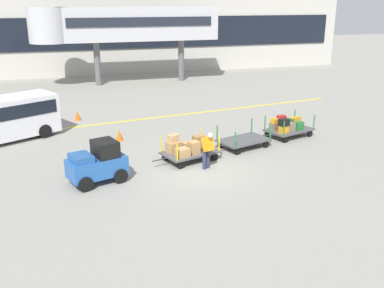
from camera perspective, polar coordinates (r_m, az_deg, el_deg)
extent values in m
plane|color=gray|center=(17.58, 0.96, -3.40)|extent=(120.00, 120.00, 0.00)
cube|color=yellow|center=(26.01, -1.70, 3.85)|extent=(21.67, 3.10, 0.01)
cube|color=#BCB7AD|center=(41.93, -10.65, 13.77)|extent=(46.35, 2.40, 6.77)
cube|color=black|center=(40.67, -10.44, 14.12)|extent=(44.03, 0.12, 2.80)
cube|color=#B7B7BC|center=(36.17, -6.98, 15.41)|extent=(12.65, 2.20, 2.60)
cylinder|color=#B7B7BC|center=(35.53, -18.38, 14.60)|extent=(3.00, 3.00, 2.60)
cube|color=#1E232D|center=(35.04, -6.62, 15.66)|extent=(11.39, 0.08, 0.70)
cylinder|color=#59595B|center=(35.96, -12.33, 10.28)|extent=(0.50, 0.50, 3.44)
cylinder|color=#59595B|center=(37.24, -1.44, 10.95)|extent=(0.50, 0.50, 3.44)
cube|color=#2659A5|center=(16.54, -12.39, -2.93)|extent=(2.33, 1.66, 0.70)
cube|color=black|center=(16.45, -11.36, -0.57)|extent=(1.05, 1.18, 0.60)
cube|color=#225095|center=(16.19, -14.38, -1.78)|extent=(0.94, 1.10, 0.24)
cylinder|color=black|center=(16.91, -15.12, -3.95)|extent=(0.59, 0.34, 0.56)
cylinder|color=black|center=(16.00, -13.84, -5.15)|extent=(0.59, 0.34, 0.56)
cylinder|color=black|center=(17.36, -10.90, -3.04)|extent=(0.59, 0.34, 0.56)
cylinder|color=black|center=(16.47, -9.41, -4.15)|extent=(0.59, 0.34, 0.56)
cube|color=#4C4C4F|center=(18.48, -0.25, -1.10)|extent=(2.61, 2.01, 0.08)
cylinder|color=gold|center=(18.34, -4.12, -0.02)|extent=(0.06, 0.06, 0.70)
cylinder|color=gold|center=(17.30, -1.95, -1.13)|extent=(0.06, 0.06, 0.70)
cylinder|color=gold|center=(19.44, 1.26, 1.09)|extent=(0.06, 0.06, 0.70)
cylinder|color=gold|center=(18.46, 3.59, 0.11)|extent=(0.06, 0.06, 0.70)
cylinder|color=black|center=(18.59, -3.48, -1.68)|extent=(0.34, 0.19, 0.32)
cylinder|color=black|center=(17.64, -1.48, -2.77)|extent=(0.34, 0.19, 0.32)
cylinder|color=black|center=(19.47, 0.86, -0.70)|extent=(0.34, 0.19, 0.32)
cylinder|color=black|center=(18.57, 2.98, -1.68)|extent=(0.34, 0.19, 0.32)
cylinder|color=#333333|center=(17.74, -4.26, -2.07)|extent=(0.68, 0.25, 0.05)
cube|color=#A87F4C|center=(18.36, -2.48, -0.39)|extent=(0.69, 0.66, 0.44)
cube|color=#A87F4C|center=(17.81, -1.27, -1.12)|extent=(0.63, 0.60, 0.35)
cube|color=#A87F4C|center=(18.64, -0.65, -0.26)|extent=(0.55, 0.55, 0.34)
cube|color=#A87F4C|center=(18.18, 0.25, -0.44)|extent=(0.51, 0.50, 0.52)
cube|color=olive|center=(18.98, 0.94, 0.38)|extent=(0.57, 0.46, 0.52)
cube|color=#9E7A4C|center=(18.53, 1.98, -0.10)|extent=(0.49, 0.50, 0.51)
cube|color=tan|center=(18.24, -2.50, 0.74)|extent=(0.53, 0.49, 0.32)
cube|color=#4C4C4F|center=(20.23, 6.79, 0.51)|extent=(2.61, 2.01, 0.08)
cylinder|color=#237033|center=(19.94, 3.32, 1.52)|extent=(0.06, 0.06, 0.70)
cylinder|color=#237033|center=(18.99, 5.70, 0.59)|extent=(0.06, 0.06, 0.70)
cylinder|color=#237033|center=(21.26, 7.85, 2.44)|extent=(0.06, 0.06, 0.70)
cylinder|color=#237033|center=(20.36, 10.27, 1.61)|extent=(0.06, 0.06, 0.70)
cylinder|color=black|center=(20.20, 3.82, -0.03)|extent=(0.34, 0.19, 0.32)
cylinder|color=black|center=(19.33, 5.99, -0.94)|extent=(0.34, 0.19, 0.32)
cylinder|color=black|center=(21.26, 7.48, 0.80)|extent=(0.34, 0.19, 0.32)
cylinder|color=black|center=(20.44, 9.69, -0.03)|extent=(0.34, 0.19, 0.32)
cylinder|color=#333333|center=(19.32, 3.43, -0.32)|extent=(0.68, 0.25, 0.05)
cube|color=#4C4C4F|center=(22.25, 12.64, 1.84)|extent=(2.61, 2.01, 0.08)
cylinder|color=#237033|center=(21.84, 9.57, 2.79)|extent=(0.06, 0.06, 0.70)
cylinder|color=#237033|center=(20.98, 12.00, 1.99)|extent=(0.06, 0.06, 0.70)
cylinder|color=#237033|center=(23.32, 13.35, 3.54)|extent=(0.06, 0.06, 0.70)
cylinder|color=#237033|center=(22.51, 15.75, 2.81)|extent=(0.06, 0.06, 0.70)
cylinder|color=black|center=(22.10, 9.95, 1.36)|extent=(0.34, 0.19, 0.32)
cylinder|color=black|center=(21.31, 12.17, 0.58)|extent=(0.34, 0.19, 0.32)
cylinder|color=black|center=(23.30, 13.00, 2.05)|extent=(0.34, 0.19, 0.32)
cylinder|color=black|center=(22.56, 15.20, 1.33)|extent=(0.34, 0.19, 0.32)
cylinder|color=#333333|center=(21.22, 9.85, 1.16)|extent=(0.68, 0.25, 0.05)
cube|color=#726651|center=(21.93, 10.78, 2.32)|extent=(0.52, 0.44, 0.36)
cube|color=orange|center=(21.46, 11.93, 1.91)|extent=(0.51, 0.39, 0.37)
cube|color=#726651|center=(22.20, 11.63, 2.43)|extent=(0.57, 0.41, 0.33)
cube|color=#726651|center=(21.81, 12.72, 2.18)|extent=(0.58, 0.45, 0.41)
cube|color=#236B2D|center=(22.58, 12.57, 2.74)|extent=(0.53, 0.46, 0.41)
cube|color=#236B2D|center=(22.15, 13.85, 2.33)|extent=(0.53, 0.44, 0.41)
cube|color=orange|center=(22.87, 13.41, 2.92)|extent=(0.64, 0.39, 0.45)
cube|color=orange|center=(21.86, 10.82, 3.04)|extent=(0.44, 0.41, 0.21)
cube|color=black|center=(21.37, 11.99, 2.80)|extent=(0.56, 0.48, 0.32)
cube|color=red|center=(22.11, 11.69, 3.26)|extent=(0.42, 0.36, 0.34)
cylinder|color=#2D334C|center=(17.51, 1.63, -2.05)|extent=(0.16, 0.16, 0.82)
cylinder|color=#2D334C|center=(17.65, 2.08, -1.90)|extent=(0.16, 0.16, 0.82)
cube|color=orange|center=(17.29, 2.12, 0.04)|extent=(0.55, 0.56, 0.61)
sphere|color=beige|center=(17.10, 2.42, 1.12)|extent=(0.22, 0.22, 0.22)
cube|color=silver|center=(22.79, -23.34, 3.21)|extent=(5.13, 3.91, 1.90)
cube|color=black|center=(22.70, -23.47, 4.18)|extent=(4.81, 3.77, 0.64)
cylinder|color=black|center=(22.79, -18.82, 1.63)|extent=(0.71, 0.53, 0.68)
cone|color=#EA590F|center=(25.61, -14.81, 3.63)|extent=(0.36, 0.36, 0.55)
cone|color=#EA590F|center=(21.43, -9.54, 1.16)|extent=(0.36, 0.36, 0.55)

